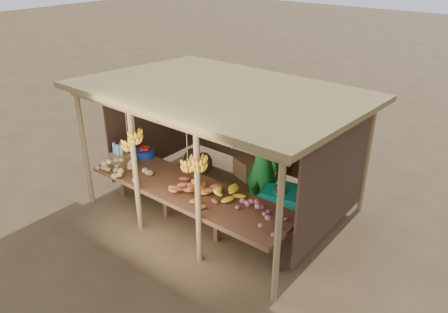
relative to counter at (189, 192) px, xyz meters
The scene contains 13 objects.
ground 1.20m from the counter, 90.00° to the left, with size 60.00×60.00×0.00m, color brown.
stall_structure 1.53m from the counter, 90.37° to the left, with size 4.70×3.50×2.43m.
counter is the anchor object (origin of this frame).
potato_heap 1.39m from the counter, 167.27° to the right, with size 1.00×0.60×0.37m, color #A78356, non-canonical shape.
sweet_potato_heap 0.35m from the counter, 22.23° to the right, with size 0.98×0.59×0.36m, color #B1542D, non-canonical shape.
onion_heap 1.43m from the counter, ahead, with size 0.90×0.54×0.36m, color #B25665, non-canonical shape.
banana_pile 0.59m from the counter, 17.69° to the left, with size 0.65×0.39×0.35m, color yellow, non-canonical shape.
tomato_basin 1.59m from the counter, 165.67° to the left, with size 0.38×0.38×0.20m.
bottle_box 1.66m from the counter, behind, with size 0.36×0.30×0.43m.
vendor 1.42m from the counter, 63.71° to the left, with size 0.66×0.44×1.82m, color #1A782F.
tarp_crate 1.73m from the counter, 44.63° to the left, with size 0.83×0.75×0.87m.
carton_stack 2.18m from the counter, 87.98° to the left, with size 1.21×0.57×0.84m.
burlap_sacks 2.35m from the counter, 128.29° to the left, with size 0.73×0.38×0.51m.
Camera 1 is at (4.47, -5.61, 4.54)m, focal length 35.00 mm.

